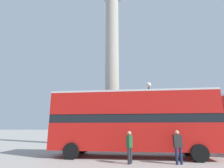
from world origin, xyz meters
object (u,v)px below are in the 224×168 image
at_px(bus_b, 132,120).
at_px(street_lamp, 150,105).
at_px(equestrian_statue, 215,128).
at_px(pedestrian_by_plinth, 178,145).
at_px(pedestrian_near_lamp, 130,145).
at_px(monument_column, 112,98).

xyz_separation_m(bus_b, street_lamp, (1.95, 4.73, 1.63)).
distance_m(equestrian_statue, street_lamp, 10.74).
xyz_separation_m(equestrian_statue, street_lamp, (-8.75, -5.83, 2.18)).
distance_m(bus_b, pedestrian_by_plinth, 3.46).
bearing_deg(equestrian_statue, bus_b, -111.32).
height_order(equestrian_statue, pedestrian_near_lamp, equestrian_statue).
bearing_deg(pedestrian_by_plinth, bus_b, -53.25).
height_order(monument_column, pedestrian_near_lamp, monument_column).
bearing_deg(street_lamp, pedestrian_by_plinth, -86.45).
height_order(pedestrian_near_lamp, pedestrian_by_plinth, pedestrian_by_plinth).
bearing_deg(monument_column, equestrian_statue, 17.02).
xyz_separation_m(equestrian_statue, pedestrian_near_lamp, (-10.97, -12.70, -0.87)).
bearing_deg(bus_b, street_lamp, 70.64).
height_order(bus_b, pedestrian_near_lamp, bus_b).
bearing_deg(pedestrian_by_plinth, pedestrian_near_lamp, -11.04).
bearing_deg(equestrian_statue, monument_column, -138.92).
distance_m(monument_column, bus_b, 7.47).
distance_m(street_lamp, pedestrian_by_plinth, 7.48).
xyz_separation_m(bus_b, pedestrian_near_lamp, (-0.27, -2.14, -1.42)).
relative_size(equestrian_statue, street_lamp, 1.03).
height_order(bus_b, street_lamp, street_lamp).
bearing_deg(bus_b, pedestrian_near_lamp, -94.03).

